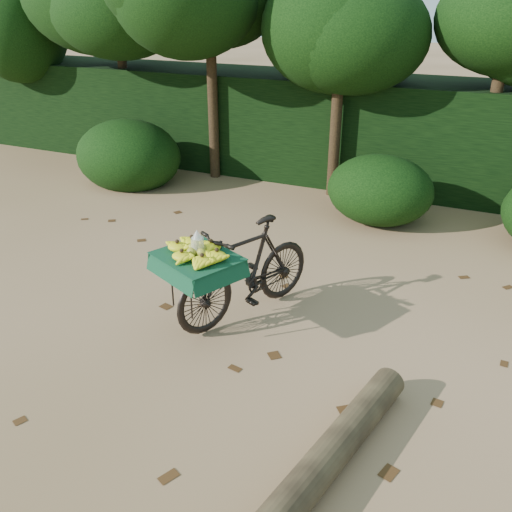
% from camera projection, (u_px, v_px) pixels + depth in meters
% --- Properties ---
extents(ground, '(80.00, 80.00, 0.00)m').
position_uv_depth(ground, '(118.00, 351.00, 5.21)').
color(ground, tan).
rests_on(ground, ground).
extents(vendor_bicycle, '(1.30, 1.88, 1.06)m').
position_uv_depth(vendor_bicycle, '(244.00, 269.00, 5.57)').
color(vendor_bicycle, black).
rests_on(vendor_bicycle, ground).
extents(hedge_backdrop, '(26.00, 1.80, 1.80)m').
position_uv_depth(hedge_backdrop, '(326.00, 127.00, 9.98)').
color(hedge_backdrop, black).
rests_on(hedge_backdrop, ground).
extents(tree_row, '(14.50, 2.00, 4.00)m').
position_uv_depth(tree_row, '(278.00, 67.00, 9.09)').
color(tree_row, black).
rests_on(tree_row, ground).
extents(bush_clumps, '(8.80, 1.70, 0.90)m').
position_uv_depth(bush_clumps, '(315.00, 185.00, 8.35)').
color(bush_clumps, black).
rests_on(bush_clumps, ground).
extents(leaf_litter, '(7.00, 7.30, 0.01)m').
position_uv_depth(leaf_litter, '(156.00, 317.00, 5.74)').
color(leaf_litter, '#452912').
rests_on(leaf_litter, ground).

